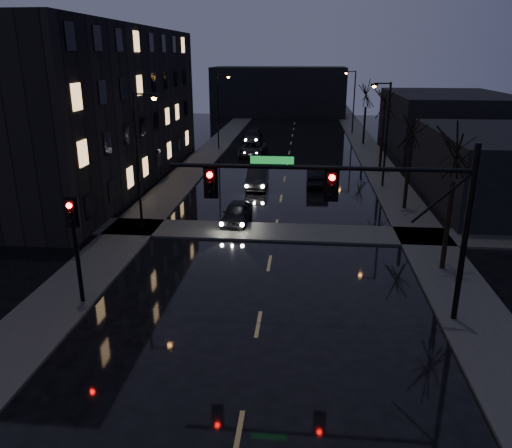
% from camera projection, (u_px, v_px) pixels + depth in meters
% --- Properties ---
extents(sidewalk_left, '(3.00, 140.00, 0.12)m').
position_uv_depth(sidewalk_left, '(193.00, 168.00, 45.53)').
color(sidewalk_left, '#2D2D2B').
rests_on(sidewalk_left, ground).
extents(sidewalk_right, '(3.00, 140.00, 0.12)m').
position_uv_depth(sidewalk_right, '(382.00, 172.00, 43.98)').
color(sidewalk_right, '#2D2D2B').
rests_on(sidewalk_right, ground).
extents(sidewalk_cross, '(40.00, 3.00, 0.12)m').
position_uv_depth(sidewalk_cross, '(275.00, 232.00, 29.21)').
color(sidewalk_cross, '#2D2D2B').
rests_on(sidewalk_cross, ground).
extents(apartment_block, '(12.00, 30.00, 12.00)m').
position_uv_depth(apartment_block, '(78.00, 107.00, 39.64)').
color(apartment_block, black).
rests_on(apartment_block, ground).
extents(commercial_right_near, '(10.00, 14.00, 5.00)m').
position_uv_depth(commercial_right_near, '(508.00, 169.00, 34.08)').
color(commercial_right_near, black).
rests_on(commercial_right_near, ground).
extents(commercial_right_far, '(12.00, 18.00, 6.00)m').
position_uv_depth(commercial_right_far, '(447.00, 121.00, 54.51)').
color(commercial_right_far, black).
rests_on(commercial_right_far, ground).
extents(far_block, '(22.00, 10.00, 8.00)m').
position_uv_depth(far_block, '(279.00, 92.00, 84.29)').
color(far_block, black).
rests_on(far_block, ground).
extents(signal_mast, '(11.11, 0.41, 7.00)m').
position_uv_depth(signal_mast, '(365.00, 199.00, 18.35)').
color(signal_mast, black).
rests_on(signal_mast, ground).
extents(signal_pole_left, '(0.35, 0.41, 4.53)m').
position_uv_depth(signal_pole_left, '(75.00, 236.00, 19.98)').
color(signal_pole_left, black).
rests_on(signal_pole_left, ground).
extents(tree_near, '(3.52, 3.52, 8.08)m').
position_uv_depth(tree_near, '(458.00, 142.00, 22.22)').
color(tree_near, black).
rests_on(tree_near, ground).
extents(tree_mid_a, '(3.30, 3.30, 7.58)m').
position_uv_depth(tree_mid_a, '(413.00, 122.00, 31.77)').
color(tree_mid_a, black).
rests_on(tree_mid_a, ground).
extents(tree_mid_b, '(3.74, 3.74, 8.59)m').
position_uv_depth(tree_mid_b, '(386.00, 95.00, 42.83)').
color(tree_mid_b, black).
rests_on(tree_mid_b, ground).
extents(tree_far, '(3.43, 3.43, 7.88)m').
position_uv_depth(tree_far, '(367.00, 91.00, 56.20)').
color(tree_far, black).
rests_on(tree_far, ground).
extents(streetlight_l_near, '(1.53, 0.28, 8.00)m').
position_uv_depth(streetlight_l_near, '(140.00, 151.00, 27.91)').
color(streetlight_l_near, black).
rests_on(streetlight_l_near, ground).
extents(streetlight_l_far, '(1.53, 0.28, 8.00)m').
position_uv_depth(streetlight_l_far, '(220.00, 105.00, 53.36)').
color(streetlight_l_far, black).
rests_on(streetlight_l_far, ground).
extents(streetlight_r_mid, '(1.53, 0.28, 8.00)m').
position_uv_depth(streetlight_r_mid, '(384.00, 126.00, 37.84)').
color(streetlight_r_mid, black).
rests_on(streetlight_r_mid, ground).
extents(streetlight_r_far, '(1.53, 0.28, 8.00)m').
position_uv_depth(streetlight_r_far, '(353.00, 97.00, 64.23)').
color(streetlight_r_far, black).
rests_on(streetlight_r_far, ground).
extents(oncoming_car_a, '(1.76, 3.96, 1.32)m').
position_uv_depth(oncoming_car_a, '(237.00, 213.00, 30.72)').
color(oncoming_car_a, black).
rests_on(oncoming_car_a, ground).
extents(oncoming_car_b, '(1.57, 4.44, 1.46)m').
position_uv_depth(oncoming_car_b, '(257.00, 178.00, 39.04)').
color(oncoming_car_b, black).
rests_on(oncoming_car_b, ground).
extents(oncoming_car_c, '(2.78, 5.36, 1.44)m').
position_uv_depth(oncoming_car_c, '(253.00, 149.00, 51.34)').
color(oncoming_car_c, black).
rests_on(oncoming_car_c, ground).
extents(oncoming_car_d, '(2.13, 5.01, 1.44)m').
position_uv_depth(oncoming_car_d, '(253.00, 136.00, 59.28)').
color(oncoming_car_d, black).
rests_on(oncoming_car_d, ground).
extents(lead_car, '(1.74, 4.84, 1.59)m').
position_uv_depth(lead_car, '(317.00, 175.00, 39.91)').
color(lead_car, black).
rests_on(lead_car, ground).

